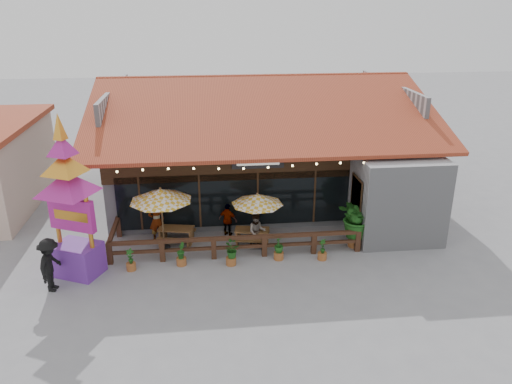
{
  "coord_description": "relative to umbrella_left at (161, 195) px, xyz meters",
  "views": [
    {
      "loc": [
        -2.73,
        -18.02,
        9.56
      ],
      "look_at": [
        -0.62,
        1.5,
        1.97
      ],
      "focal_mm": 35.0,
      "sensor_mm": 36.0,
      "label": 1
    }
  ],
  "objects": [
    {
      "name": "tropical_plant",
      "position": [
        7.86,
        -0.66,
        -1.05
      ],
      "size": [
        2.12,
        2.06,
        2.24
      ],
      "color": "brown",
      "rests_on": "ground"
    },
    {
      "name": "umbrella_right",
      "position": [
        3.85,
        0.02,
        -0.35
      ],
      "size": [
        2.64,
        2.64,
        2.28
      ],
      "color": "brown",
      "rests_on": "ground"
    },
    {
      "name": "thai_sign_tower",
      "position": [
        -3.01,
        -1.72,
        1.11
      ],
      "size": [
        3.19,
        3.19,
        6.51
      ],
      "color": "#672A9A",
      "rests_on": "ground"
    },
    {
      "name": "restaurant_building",
      "position": [
        4.77,
        6.01,
        -0.13
      ],
      "size": [
        15.5,
        14.73,
        6.09
      ],
      "color": "#A5A5A9",
      "rests_on": "ground"
    },
    {
      "name": "umbrella_left",
      "position": [
        0.0,
        0.0,
        0.0
      ],
      "size": [
        3.3,
        3.3,
        2.68
      ],
      "color": "brown",
      "rests_on": "ground"
    },
    {
      "name": "planter_c",
      "position": [
        2.65,
        -1.68,
        -1.79
      ],
      "size": [
        0.77,
        0.77,
        0.96
      ],
      "color": "brown",
      "rests_on": "ground"
    },
    {
      "name": "planter_d",
      "position": [
        4.54,
        -1.44,
        -1.88
      ],
      "size": [
        0.5,
        0.5,
        0.95
      ],
      "color": "brown",
      "rests_on": "ground"
    },
    {
      "name": "ground",
      "position": [
        4.51,
        -0.6,
        -2.33
      ],
      "size": [
        100.0,
        100.0,
        0.0
      ],
      "primitive_type": "plane",
      "color": "gray",
      "rests_on": "ground"
    },
    {
      "name": "picnic_table_left",
      "position": [
        0.49,
        0.41,
        -1.87
      ],
      "size": [
        1.66,
        1.5,
        0.69
      ],
      "color": "brown",
      "rests_on": "ground"
    },
    {
      "name": "diner_a",
      "position": [
        -0.32,
        0.79,
        -1.42
      ],
      "size": [
        0.76,
        0.6,
        1.82
      ],
      "primitive_type": "imported",
      "rotation": [
        0.0,
        0.0,
        3.41
      ],
      "color": "#382512",
      "rests_on": "ground"
    },
    {
      "name": "diner_c",
      "position": [
        2.68,
        0.92,
        -1.61
      ],
      "size": [
        0.91,
        0.73,
        1.45
      ],
      "primitive_type": "imported",
      "rotation": [
        0.0,
        0.0,
        2.61
      ],
      "color": "#382512",
      "rests_on": "ground"
    },
    {
      "name": "planter_b",
      "position": [
        0.75,
        -1.49,
        -1.91
      ],
      "size": [
        0.39,
        0.39,
        0.95
      ],
      "color": "brown",
      "rests_on": "ground"
    },
    {
      "name": "planter_e",
      "position": [
        6.23,
        -1.64,
        -1.96
      ],
      "size": [
        0.36,
        0.36,
        0.88
      ],
      "color": "brown",
      "rests_on": "ground"
    },
    {
      "name": "picnic_table_right",
      "position": [
        3.63,
        -0.03,
        -1.88
      ],
      "size": [
        1.6,
        1.45,
        0.68
      ],
      "color": "brown",
      "rests_on": "ground"
    },
    {
      "name": "planter_a",
      "position": [
        -1.13,
        -1.67,
        -1.96
      ],
      "size": [
        0.36,
        0.36,
        0.88
      ],
      "color": "brown",
      "rests_on": "ground"
    },
    {
      "name": "diner_b",
      "position": [
        3.79,
        -0.39,
        -1.59
      ],
      "size": [
        0.75,
        0.6,
        1.49
      ],
      "primitive_type": "imported",
      "rotation": [
        0.0,
        0.0,
        -0.05
      ],
      "color": "#382512",
      "rests_on": "ground"
    },
    {
      "name": "pedestrian",
      "position": [
        -3.67,
        -2.77,
        -1.35
      ],
      "size": [
        0.9,
        1.36,
        1.97
      ],
      "primitive_type": "imported",
      "rotation": [
        0.0,
        0.0,
        1.43
      ],
      "color": "black",
      "rests_on": "ground"
    },
    {
      "name": "patio_railing",
      "position": [
        2.25,
        -0.86,
        -1.72
      ],
      "size": [
        10.0,
        2.6,
        0.92
      ],
      "color": "#402717",
      "rests_on": "ground"
    }
  ]
}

